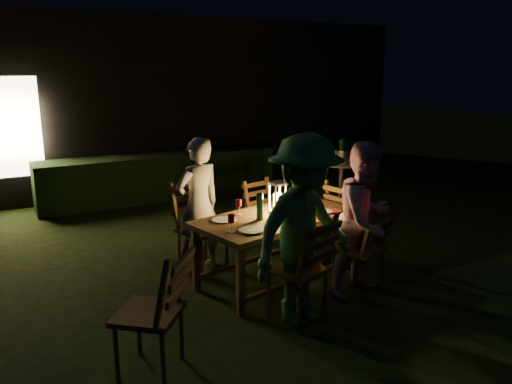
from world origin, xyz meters
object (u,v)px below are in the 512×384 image
chair_spare (152,333)px  ice_bucket (342,156)px  chair_near_right (360,263)px  lantern (278,199)px  chair_end (348,231)px  bottle_table (260,207)px  bottle_bucket_a (341,154)px  chair_near_left (299,286)px  chair_far_left (202,243)px  person_opp_right (366,220)px  person_opp_left (304,231)px  chair_far_right (267,229)px  bottle_bucket_b (343,153)px  person_house_side (199,205)px  dining_table (277,222)px  side_table (341,168)px

chair_spare → ice_bucket: bearing=-13.5°
chair_near_right → lantern: 1.09m
chair_end → bottle_table: bottle_table is taller
bottle_bucket_a → chair_near_left: bearing=-133.1°
chair_far_left → person_opp_right: (1.23, -1.36, 0.46)m
chair_end → person_opp_left: (-1.46, -1.16, 0.57)m
chair_far_right → bottle_bucket_b: 2.60m
chair_far_right → chair_end: 1.03m
person_house_side → chair_far_right: bearing=177.1°
chair_near_right → dining_table: bearing=112.5°
dining_table → chair_far_right: 1.02m
person_opp_right → bottle_bucket_b: bearing=43.1°
chair_spare → bottle_table: bearing=-16.7°
person_opp_left → person_opp_right: bearing=0.0°
side_table → ice_bucket: size_ratio=2.48×
chair_far_right → ice_bucket: bearing=-162.8°
chair_far_left → chair_far_right: size_ratio=1.16×
person_house_side → ice_bucket: size_ratio=5.12×
chair_near_left → ice_bucket: bearing=26.7°
dining_table → lantern: (0.04, 0.06, 0.23)m
person_opp_right → ice_bucket: bearing=43.5°
side_table → ice_bucket: (-0.00, 0.00, 0.20)m
chair_far_right → person_house_side: bearing=-3.1°
chair_near_right → chair_far_left: (-1.22, 1.31, 0.02)m
dining_table → side_table: bearing=27.4°
chair_far_left → person_house_side: size_ratio=0.70×
chair_near_left → bottle_table: (0.02, 0.80, 0.56)m
chair_far_right → bottle_table: bearing=43.7°
chair_end → chair_near_right: bearing=-46.0°
chair_spare → lantern: size_ratio=3.01×
chair_spare → side_table: size_ratio=1.42×
person_opp_right → dining_table: bearing=118.8°
chair_near_right → lantern: (-0.57, 0.71, 0.59)m
lantern → person_house_side: bearing=135.5°
chair_near_left → ice_bucket: 4.09m
chair_spare → bottle_table: chair_spare is taller
chair_near_right → chair_far_right: 1.54m
person_house_side → side_table: bearing=-168.5°
bottle_bucket_b → chair_near_right: bearing=-124.9°
person_opp_right → person_house_side: bearing=118.8°
dining_table → chair_end: size_ratio=1.96×
chair_near_right → ice_bucket: size_ratio=3.36×
chair_spare → bottle_bucket_b: bearing=-13.5°
person_opp_left → lantern: person_opp_left is taller
ice_bucket → person_house_side: bearing=-155.9°
chair_near_left → chair_spare: chair_near_left is taller
bottle_table → dining_table: bearing=12.5°
dining_table → bottle_table: size_ratio=6.90×
bottle_bucket_a → chair_far_right: bearing=-150.3°
bottle_bucket_b → chair_far_left: bearing=-154.9°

